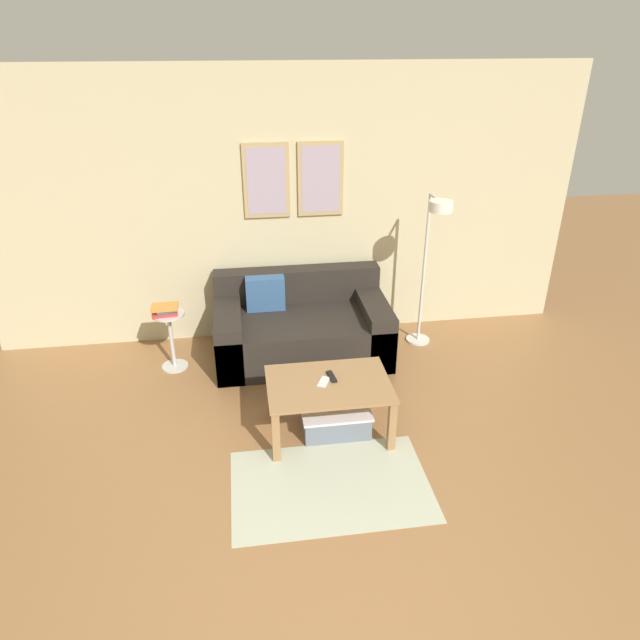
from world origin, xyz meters
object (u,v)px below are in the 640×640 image
at_px(book_stack, 165,310).
at_px(couch, 301,328).
at_px(side_table, 171,336).
at_px(cell_phone, 324,382).
at_px(coffee_table, 329,392).
at_px(storage_bin, 335,417).
at_px(floor_lamp, 433,246).
at_px(remote_control, 332,377).

bearing_deg(book_stack, couch, 4.70).
height_order(side_table, cell_phone, side_table).
height_order(couch, coffee_table, couch).
bearing_deg(coffee_table, book_stack, 138.80).
bearing_deg(cell_phone, storage_bin, 26.01).
distance_m(floor_lamp, cell_phone, 1.70).
xyz_separation_m(couch, floor_lamp, (1.18, -0.10, 0.79)).
height_order(storage_bin, book_stack, book_stack).
height_order(couch, cell_phone, couch).
xyz_separation_m(side_table, cell_phone, (1.22, -1.11, 0.11)).
distance_m(storage_bin, cell_phone, 0.35).
distance_m(coffee_table, remote_control, 0.12).
height_order(couch, remote_control, couch).
bearing_deg(side_table, floor_lamp, -0.37).
bearing_deg(remote_control, storage_bin, -79.15).
distance_m(couch, remote_control, 1.16).
height_order(coffee_table, storage_bin, coffee_table).
height_order(side_table, remote_control, side_table).
xyz_separation_m(coffee_table, book_stack, (-1.27, 1.12, 0.23)).
distance_m(coffee_table, floor_lamp, 1.72).
distance_m(side_table, cell_phone, 1.65).
bearing_deg(couch, coffee_table, -86.68).
bearing_deg(cell_phone, side_table, 163.69).
relative_size(floor_lamp, cell_phone, 10.69).
bearing_deg(floor_lamp, couch, 174.97).
bearing_deg(storage_bin, remote_control, 109.16).
distance_m(coffee_table, cell_phone, 0.09).
xyz_separation_m(storage_bin, side_table, (-1.31, 1.11, 0.22)).
relative_size(couch, cell_phone, 11.37).
relative_size(couch, floor_lamp, 1.06).
height_order(side_table, book_stack, book_stack).
bearing_deg(cell_phone, couch, 117.63).
relative_size(couch, book_stack, 6.79).
distance_m(storage_bin, remote_control, 0.35).
relative_size(coffee_table, cell_phone, 6.58).
height_order(storage_bin, remote_control, remote_control).
bearing_deg(couch, storage_bin, -84.14).
bearing_deg(remote_control, side_table, 132.39).
bearing_deg(floor_lamp, cell_phone, -136.41).
relative_size(side_table, cell_phone, 3.93).
bearing_deg(coffee_table, storage_bin, 18.73).
bearing_deg(cell_phone, remote_control, 62.95).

